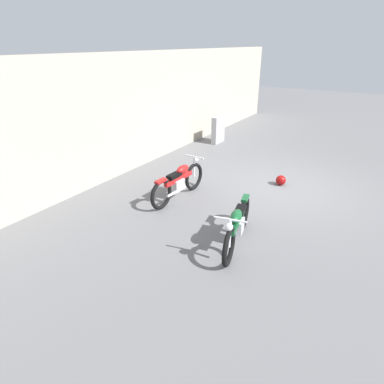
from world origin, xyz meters
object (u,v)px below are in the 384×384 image
at_px(stone_marker, 218,130).
at_px(helmet, 281,180).
at_px(motorcycle_red, 179,182).
at_px(motorcycle_green, 237,225).

relative_size(stone_marker, helmet, 3.71).
relative_size(helmet, motorcycle_red, 0.13).
bearing_deg(helmet, stone_marker, 50.58).
bearing_deg(stone_marker, motorcycle_red, -163.17).
relative_size(stone_marker, motorcycle_red, 0.49).
height_order(helmet, motorcycle_green, motorcycle_green).
distance_m(motorcycle_red, motorcycle_green, 2.31).
bearing_deg(stone_marker, helmet, -129.42).
distance_m(helmet, motorcycle_green, 3.23).
bearing_deg(motorcycle_red, helmet, -38.51).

